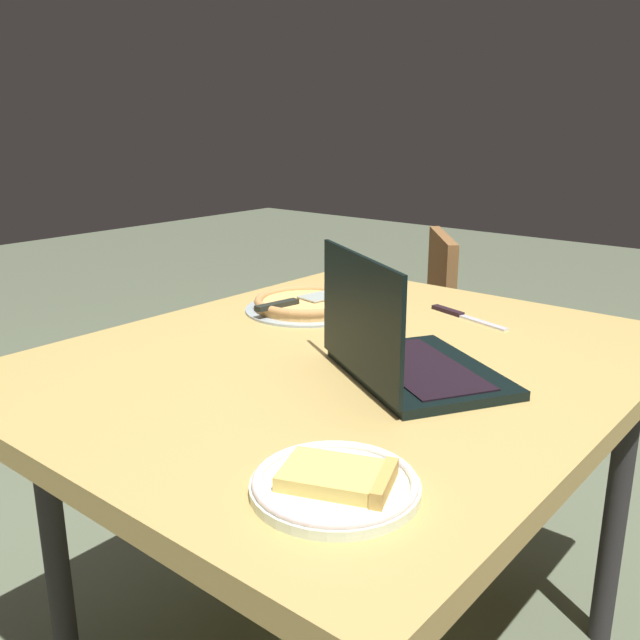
% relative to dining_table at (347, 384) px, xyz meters
% --- Properties ---
extents(dining_table, '(1.30, 1.08, 0.76)m').
position_rel_dining_table_xyz_m(dining_table, '(0.00, 0.00, 0.00)').
color(dining_table, tan).
rests_on(dining_table, ground_plane).
extents(laptop, '(0.39, 0.42, 0.24)m').
position_rel_dining_table_xyz_m(laptop, '(-0.05, -0.16, 0.11)').
color(laptop, black).
rests_on(laptop, dining_table).
extents(pizza_plate, '(0.22, 0.22, 0.04)m').
position_rel_dining_table_xyz_m(pizza_plate, '(-0.44, -0.32, 0.08)').
color(pizza_plate, white).
rests_on(pizza_plate, dining_table).
extents(pizza_tray, '(0.31, 0.31, 0.04)m').
position_rel_dining_table_xyz_m(pizza_tray, '(0.20, 0.29, 0.08)').
color(pizza_tray, '#9AA9AD').
rests_on(pizza_tray, dining_table).
extents(table_knife, '(0.08, 0.23, 0.01)m').
position_rel_dining_table_xyz_m(table_knife, '(0.40, -0.05, 0.07)').
color(table_knife, silver).
rests_on(table_knife, dining_table).
extents(chair_near, '(0.60, 0.60, 0.84)m').
position_rel_dining_table_xyz_m(chair_near, '(0.94, 0.46, -0.19)').
color(chair_near, brown).
rests_on(chair_near, ground_plane).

